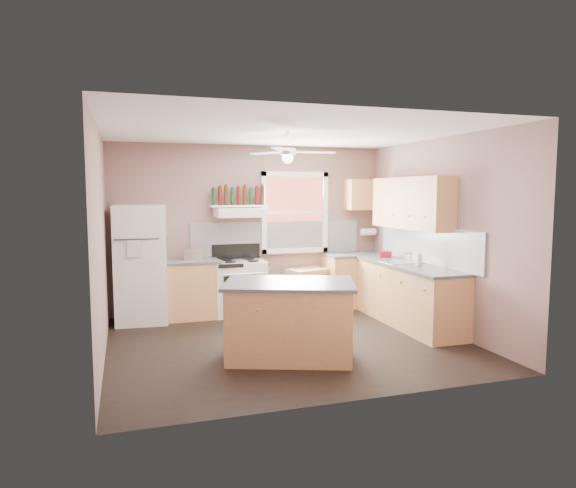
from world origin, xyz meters
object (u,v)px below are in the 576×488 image
object	(u,v)px
refrigerator	(141,264)
stove	(240,288)
cart	(308,289)
toaster	(193,254)
island	(289,321)

from	to	relation	value
refrigerator	stove	size ratio (longest dim) A/B	2.04
cart	toaster	bearing A→B (deg)	160.90
stove	cart	xyz separation A→B (m)	(1.17, 0.06, -0.09)
refrigerator	cart	size ratio (longest dim) A/B	2.61
toaster	stove	size ratio (longest dim) A/B	0.33
refrigerator	stove	bearing A→B (deg)	5.03
toaster	island	distance (m)	2.51
refrigerator	island	distance (m)	2.80
cart	island	distance (m)	2.57
toaster	island	size ratio (longest dim) A/B	0.20
refrigerator	toaster	xyz separation A→B (m)	(0.77, 0.06, 0.11)
stove	toaster	bearing A→B (deg)	-178.92
refrigerator	island	xyz separation A→B (m)	(1.60, -2.25, -0.45)
toaster	refrigerator	bearing A→B (deg)	-175.06
toaster	island	xyz separation A→B (m)	(0.83, -2.31, -0.56)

